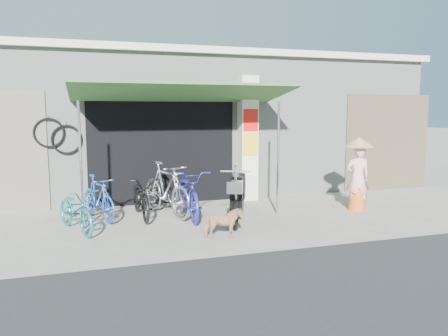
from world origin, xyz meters
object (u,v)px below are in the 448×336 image
object	(u,v)px
bike_silver	(166,189)
street_dog	(223,223)
bike_navy	(189,193)
nun	(358,174)
bike_blue	(98,198)
moped	(238,196)
bike_teal	(76,210)
bike_black	(142,197)

from	to	relation	value
bike_silver	street_dog	world-z (taller)	bike_silver
bike_silver	bike_navy	size ratio (longest dim) A/B	0.97
bike_silver	nun	world-z (taller)	nun
bike_blue	moped	world-z (taller)	moped
bike_blue	nun	bearing A→B (deg)	-29.55
street_dog	bike_teal	bearing A→B (deg)	71.01
bike_black	moped	xyz separation A→B (m)	(1.80, -0.79, 0.07)
bike_teal	bike_blue	world-z (taller)	bike_blue
bike_blue	street_dog	xyz separation A→B (m)	(1.98, -2.05, -0.17)
bike_black	street_dog	distance (m)	2.25
bike_teal	street_dog	xyz separation A→B (m)	(2.39, -1.25, -0.13)
bike_teal	moped	size ratio (longest dim) A/B	0.82
moped	bike_teal	bearing A→B (deg)	-159.51
bike_teal	street_dog	size ratio (longest dim) A/B	2.34
bike_blue	bike_black	bearing A→B (deg)	-28.52
moped	nun	size ratio (longest dim) A/B	1.15
bike_silver	bike_blue	bearing A→B (deg)	158.61
bike_silver	moped	size ratio (longest dim) A/B	1.01
moped	bike_black	bearing A→B (deg)	178.69
bike_black	moped	bearing A→B (deg)	-26.59
bike_blue	nun	world-z (taller)	nun
bike_teal	street_dog	world-z (taller)	bike_teal
bike_blue	bike_black	distance (m)	0.85
moped	bike_navy	bearing A→B (deg)	170.31
bike_silver	bike_navy	world-z (taller)	bike_silver
bike_teal	bike_black	bearing A→B (deg)	7.22
street_dog	bike_black	bearing A→B (deg)	38.95
bike_silver	nun	bearing A→B (deg)	-29.41
bike_blue	street_dog	size ratio (longest dim) A/B	2.28
moped	street_dog	bearing A→B (deg)	-97.75
bike_blue	nun	size ratio (longest dim) A/B	0.92
bike_blue	street_dog	world-z (taller)	bike_blue
bike_teal	bike_navy	xyz separation A→B (m)	(2.18, 0.45, 0.10)
bike_navy	bike_black	bearing A→B (deg)	166.96
bike_black	bike_navy	world-z (taller)	bike_navy
bike_teal	bike_navy	distance (m)	2.23
bike_navy	moped	world-z (taller)	moped
moped	nun	distance (m)	2.83
bike_blue	bike_navy	size ratio (longest dim) A/B	0.77
bike_black	bike_silver	distance (m)	0.53
nun	bike_teal	bearing A→B (deg)	13.86
bike_black	moped	distance (m)	1.97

